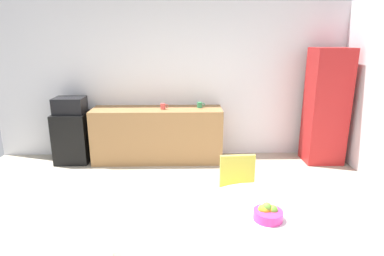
% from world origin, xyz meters
% --- Properties ---
extents(wall_back, '(6.00, 0.10, 2.60)m').
position_xyz_m(wall_back, '(0.00, 3.00, 1.30)').
color(wall_back, silver).
rests_on(wall_back, ground_plane).
extents(counter_block, '(2.14, 0.60, 0.90)m').
position_xyz_m(counter_block, '(-0.22, 2.65, 0.45)').
color(counter_block, '#9E7042').
rests_on(counter_block, ground_plane).
extents(mini_fridge, '(0.54, 0.54, 0.83)m').
position_xyz_m(mini_fridge, '(-1.64, 2.65, 0.42)').
color(mini_fridge, black).
rests_on(mini_fridge, ground_plane).
extents(microwave, '(0.48, 0.38, 0.26)m').
position_xyz_m(microwave, '(-1.64, 2.65, 0.96)').
color(microwave, black).
rests_on(microwave, mini_fridge).
extents(locker_cabinet, '(0.60, 0.50, 1.88)m').
position_xyz_m(locker_cabinet, '(2.55, 2.55, 0.94)').
color(locker_cabinet, '#B21E1E').
rests_on(locker_cabinet, ground_plane).
extents(round_table, '(1.23, 1.23, 0.75)m').
position_xyz_m(round_table, '(0.88, -0.50, 0.63)').
color(round_table, silver).
rests_on(round_table, ground_plane).
extents(chair_yellow, '(0.45, 0.45, 0.83)m').
position_xyz_m(chair_yellow, '(0.81, 0.53, 0.52)').
color(chair_yellow, silver).
rests_on(chair_yellow, ground_plane).
extents(fruit_bowl, '(0.22, 0.22, 0.13)m').
position_xyz_m(fruit_bowl, '(0.84, -0.50, 0.80)').
color(fruit_bowl, '#D8338C').
rests_on(fruit_bowl, round_table).
extents(mug_white, '(0.13, 0.08, 0.09)m').
position_xyz_m(mug_white, '(-0.11, 2.60, 0.95)').
color(mug_white, '#D84C4C').
rests_on(mug_white, counter_block).
extents(mug_green, '(0.13, 0.08, 0.09)m').
position_xyz_m(mug_green, '(0.49, 2.69, 0.95)').
color(mug_green, '#338C59').
rests_on(mug_green, counter_block).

